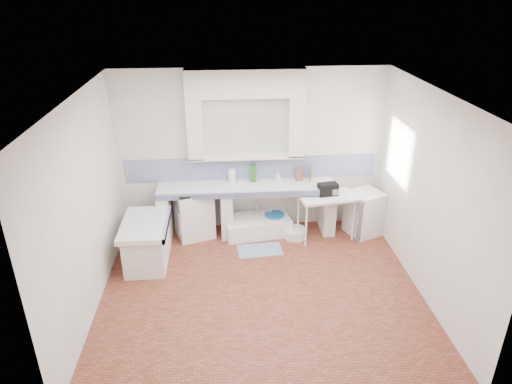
{
  "coord_description": "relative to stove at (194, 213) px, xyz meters",
  "views": [
    {
      "loc": [
        -0.48,
        -5.33,
        4.04
      ],
      "look_at": [
        0.0,
        1.0,
        1.1
      ],
      "focal_mm": 32.24,
      "sensor_mm": 36.0,
      "label": 1
    }
  ],
  "objects": [
    {
      "name": "counter_pier_left",
      "position": [
        -0.48,
        0.0,
        -0.01
      ],
      "size": [
        0.2,
        0.55,
        0.82
      ],
      "primitive_type": "cube",
      "color": "white",
      "rests_on": "ground"
    },
    {
      "name": "green_bottle_a",
      "position": [
        1.0,
        0.15,
        0.64
      ],
      "size": [
        0.08,
        0.08,
        0.31
      ],
      "primitive_type": "cylinder",
      "rotation": [
        0.0,
        0.0,
        -0.22
      ],
      "color": "#2C6827",
      "rests_on": "counter_slab"
    },
    {
      "name": "counter_pier_right",
      "position": [
        2.32,
        0.0,
        -0.01
      ],
      "size": [
        0.2,
        0.55,
        0.82
      ],
      "primitive_type": "cube",
      "color": "white",
      "rests_on": "ground"
    },
    {
      "name": "rug",
      "position": [
        1.08,
        -0.62,
        -0.41
      ],
      "size": [
        0.76,
        0.48,
        0.01
      ],
      "primitive_type": "cube",
      "rotation": [
        0.0,
        0.0,
        0.09
      ],
      "color": "#265A89",
      "rests_on": "ground"
    },
    {
      "name": "water_bottle_a",
      "position": [
        1.07,
        0.15,
        -0.26
      ],
      "size": [
        0.1,
        0.1,
        0.32
      ],
      "primitive_type": "cylinder",
      "rotation": [
        0.0,
        0.0,
        -0.22
      ],
      "color": "silver",
      "rests_on": "ground"
    },
    {
      "name": "floor",
      "position": [
        1.02,
        -1.7,
        -0.42
      ],
      "size": [
        4.5,
        4.5,
        0.0
      ],
      "primitive_type": "plane",
      "color": "brown",
      "rests_on": "ground"
    },
    {
      "name": "paper_towel",
      "position": [
        0.67,
        0.15,
        0.6
      ],
      "size": [
        0.14,
        0.14,
        0.24
      ],
      "primitive_type": "cylinder",
      "rotation": [
        0.0,
        0.0,
        0.14
      ],
      "color": "white",
      "rests_on": "counter_slab"
    },
    {
      "name": "wall_left",
      "position": [
        -1.23,
        -1.7,
        0.98
      ],
      "size": [
        0.0,
        4.5,
        4.5
      ],
      "primitive_type": "plane",
      "rotation": [
        1.57,
        0.0,
        1.57
      ],
      "color": "white",
      "rests_on": "ground"
    },
    {
      "name": "ceiling",
      "position": [
        1.02,
        -1.7,
        2.38
      ],
      "size": [
        4.5,
        4.5,
        0.0
      ],
      "primitive_type": "plane",
      "rotation": [
        3.14,
        0.0,
        0.0
      ],
      "color": "white",
      "rests_on": "ground"
    },
    {
      "name": "bucket_red",
      "position": [
        0.96,
        -0.07,
        -0.29
      ],
      "size": [
        0.32,
        0.32,
        0.26
      ],
      "primitive_type": "cylinder",
      "rotation": [
        0.0,
        0.0,
        -0.16
      ],
      "color": "red",
      "rests_on": "ground"
    },
    {
      "name": "window_frame",
      "position": [
        3.44,
        -0.5,
        1.18
      ],
      "size": [
        0.35,
        0.86,
        1.06
      ],
      "primitive_type": "cube",
      "color": "#351F10",
      "rests_on": "ground"
    },
    {
      "name": "counter_pier_mid",
      "position": [
        0.57,
        0.0,
        -0.01
      ],
      "size": [
        0.2,
        0.55,
        0.82
      ],
      "primitive_type": "cube",
      "color": "white",
      "rests_on": "ground"
    },
    {
      "name": "soap_bottle",
      "position": [
        1.45,
        0.15,
        0.57
      ],
      "size": [
        0.11,
        0.11,
        0.18
      ],
      "primitive_type": "imported",
      "rotation": [
        0.0,
        0.0,
        0.43
      ],
      "color": "white",
      "rests_on": "counter_slab"
    },
    {
      "name": "black_bag",
      "position": [
        2.25,
        -0.21,
        0.47
      ],
      "size": [
        0.34,
        0.23,
        0.2
      ],
      "primitive_type": "cube",
      "rotation": [
        0.0,
        0.0,
        0.15
      ],
      "color": "black",
      "rests_on": "side_table"
    },
    {
      "name": "basin_white",
      "position": [
        1.73,
        -0.22,
        -0.34
      ],
      "size": [
        0.45,
        0.45,
        0.15
      ],
      "primitive_type": "cylinder",
      "rotation": [
        0.0,
        0.0,
        0.14
      ],
      "color": "white",
      "rests_on": "ground"
    },
    {
      "name": "counter_slab",
      "position": [
        0.92,
        0.0,
        0.44
      ],
      "size": [
        3.0,
        0.6,
        0.08
      ],
      "primitive_type": "cube",
      "color": "white",
      "rests_on": "ground"
    },
    {
      "name": "peninsula_top",
      "position": [
        -0.68,
        -0.8,
        0.24
      ],
      "size": [
        0.7,
        1.1,
        0.08
      ],
      "primitive_type": "cube",
      "color": "white",
      "rests_on": "ground"
    },
    {
      "name": "knife_block",
      "position": [
        1.82,
        0.15,
        0.58
      ],
      "size": [
        0.12,
        0.11,
        0.21
      ],
      "primitive_type": "cube",
      "rotation": [
        0.0,
        0.0,
        0.29
      ],
      "color": "#94643B",
      "rests_on": "counter_slab"
    },
    {
      "name": "bucket_blue",
      "position": [
        1.4,
        0.03,
        -0.26
      ],
      "size": [
        0.4,
        0.4,
        0.32
      ],
      "primitive_type": "cylinder",
      "rotation": [
        0.0,
        0.0,
        0.19
      ],
      "color": "#1B63AB",
      "rests_on": "ground"
    },
    {
      "name": "water_bottle_b",
      "position": [
        1.32,
        0.15,
        -0.25
      ],
      "size": [
        0.12,
        0.12,
        0.33
      ],
      "primitive_type": "cylinder",
      "rotation": [
        0.0,
        0.0,
        0.4
      ],
      "color": "silver",
      "rests_on": "ground"
    },
    {
      "name": "wall_back",
      "position": [
        1.02,
        0.3,
        0.98
      ],
      "size": [
        4.5,
        0.0,
        4.5
      ],
      "primitive_type": "plane",
      "rotation": [
        1.57,
        0.0,
        0.0
      ],
      "color": "white",
      "rests_on": "ground"
    },
    {
      "name": "side_table",
      "position": [
        2.24,
        -0.24,
        -0.03
      ],
      "size": [
        1.01,
        0.66,
        0.04
      ],
      "primitive_type": "cube",
      "rotation": [
        0.0,
        0.0,
        0.15
      ],
      "color": "white",
      "rests_on": "ground"
    },
    {
      "name": "bucket_orange",
      "position": [
        1.26,
        -0.16,
        -0.3
      ],
      "size": [
        0.33,
        0.33,
        0.23
      ],
      "primitive_type": "cylinder",
      "rotation": [
        0.0,
        0.0,
        -0.42
      ],
      "color": "#E34412",
      "rests_on": "ground"
    },
    {
      "name": "peninsula_base",
      "position": [
        -0.68,
        -0.8,
        -0.11
      ],
      "size": [
        0.6,
        1.0,
        0.62
      ],
      "primitive_type": "cube",
      "color": "white",
      "rests_on": "ground"
    },
    {
      "name": "stove",
      "position": [
        0.0,
        0.0,
        0.0
      ],
      "size": [
        0.74,
        0.73,
        0.84
      ],
      "primitive_type": "cube",
      "rotation": [
        0.0,
        0.0,
        0.33
      ],
      "color": "white",
      "rests_on": "ground"
    },
    {
      "name": "sink",
      "position": [
        1.09,
        -0.03,
        -0.28
      ],
      "size": [
        1.19,
        0.75,
        0.27
      ],
      "primitive_type": "cube",
      "rotation": [
        0.0,
        0.0,
        0.14
      ],
      "color": "white",
      "rests_on": "ground"
    },
    {
      "name": "peninsula_lip",
      "position": [
        -0.35,
        -0.8,
        0.24
      ],
      "size": [
        0.04,
        1.1,
        0.1
      ],
      "primitive_type": "cube",
      "color": "navy",
      "rests_on": "ground"
    },
    {
      "name": "wall_front",
      "position": [
        1.02,
        -3.7,
        0.98
      ],
      "size": [
        4.5,
        0.0,
        4.5
      ],
      "primitive_type": "plane",
      "rotation": [
        -1.57,
        0.0,
        0.0
      ],
      "color": "white",
      "rests_on": "ground"
    },
    {
      "name": "lace_valance",
      "position": [
        3.3,
        -0.5,
        1.56
      ],
      "size": [
        0.01,
        0.84,
        0.24
      ],
      "primitive_type": "cube",
      "color": "white",
      "rests_on": "ground"
    },
    {
      "name": "backsplash",
      "position": [
        1.02,
        0.29,
        0.68
      ],
      "size": [
        4.27,
        0.03,
        0.4
      ],
      "primitive_type": "cube",
      "color": "navy",
      "rests_on": "ground"
    },
    {
      "name": "green_bottle_b",
      "position": [
        1.05,
        0.15,
        0.64
      ],
      "size": [
        0.09,
        0.09,
        0.32
      ],
      "primitive_type": "cylinder",
      "rotation": [
        0.0,
        0.0,
        0.38
      ],
      "color": "#2C6827",
      "rests_on": "counter_slab"
    },
    {
      "name": "cutting_board",
      "position": [
        2.01,
        0.15,
        0.62
      ],
      "size": [
        0.05,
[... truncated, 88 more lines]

